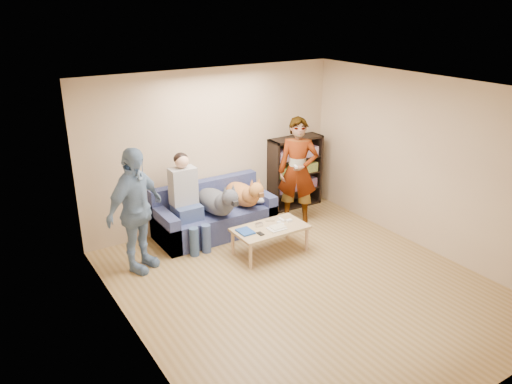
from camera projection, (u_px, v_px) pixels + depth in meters
ground at (304, 285)px, 6.68m from camera, size 5.00×5.00×0.00m
ceiling at (312, 90)px, 5.74m from camera, size 5.00×5.00×0.00m
wall_back at (214, 148)px, 8.18m from camera, size 4.50×0.00×4.50m
wall_front at (489, 286)px, 4.24m from camera, size 4.50×0.00×4.50m
wall_left at (133, 238)px, 5.09m from camera, size 0.00×5.00×5.00m
wall_right at (429, 165)px, 7.34m from camera, size 0.00×5.00×5.00m
blanket at (261, 198)px, 8.29m from camera, size 0.36×0.31×0.13m
person_standing_right at (298, 171)px, 8.32m from camera, size 0.78×0.76×1.81m
person_standing_left at (136, 211)px, 6.79m from camera, size 1.12×0.89×1.78m
held_controller at (296, 167)px, 8.00m from camera, size 0.08×0.13×0.03m
notebook_blue at (245, 232)px, 7.23m from camera, size 0.20×0.26×0.03m
papers at (277, 228)px, 7.34m from camera, size 0.26×0.20×0.02m
magazine at (278, 227)px, 7.37m from camera, size 0.22×0.17×0.01m
camera_silver at (259, 225)px, 7.42m from camera, size 0.11×0.06×0.05m
controller_a at (282, 220)px, 7.61m from camera, size 0.04×0.13×0.03m
controller_b at (289, 220)px, 7.59m from camera, size 0.09×0.06×0.03m
headphone_cup_a at (282, 224)px, 7.48m from camera, size 0.07×0.07×0.02m
headphone_cup_b at (279, 222)px, 7.54m from camera, size 0.07×0.07×0.02m
pen_orange at (275, 231)px, 7.26m from camera, size 0.13×0.06×0.01m
pen_black at (270, 221)px, 7.60m from camera, size 0.13×0.08×0.01m
wallet at (260, 234)px, 7.18m from camera, size 0.07×0.12×0.02m
sofa at (214, 217)px, 8.10m from camera, size 1.90×0.85×0.82m
person_seated at (186, 197)px, 7.57m from camera, size 0.40×0.73×1.47m
dog_gray at (218, 201)px, 7.76m from camera, size 0.42×1.25×0.61m
dog_tan at (244, 194)px, 8.10m from camera, size 0.39×1.16×0.57m
coffee_table at (270, 230)px, 7.41m from camera, size 1.10×0.60×0.42m
bookshelf at (295, 171)px, 9.04m from camera, size 1.00×0.34×1.30m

